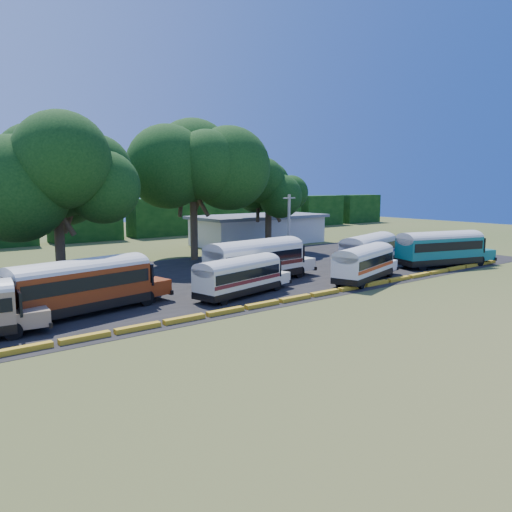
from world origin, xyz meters
TOP-DOWN VIEW (x-y plane):
  - ground at (0.00, 0.00)m, footprint 160.00×160.00m
  - asphalt_strip at (1.00, 12.00)m, footprint 64.00×24.00m
  - curb at (-0.00, 1.00)m, footprint 53.70×0.45m
  - terminal_building at (18.00, 30.00)m, footprint 19.00×9.00m
  - treeline_backdrop at (0.00, 48.00)m, footprint 130.00×4.00m
  - bus_red at (-14.61, 6.47)m, footprint 11.12×4.52m
  - bus_cream_west at (-3.81, 4.50)m, footprint 9.17×4.06m
  - bus_cream_east at (0.52, 8.00)m, footprint 11.29×3.81m
  - bus_white_red at (7.83, 2.56)m, footprint 9.63×4.97m
  - bus_white_blue at (13.93, 7.09)m, footprint 10.41×5.36m
  - bus_teal at (20.06, 2.98)m, footprint 11.21×5.43m
  - tree_west at (-12.76, 17.30)m, footprint 10.53×10.53m
  - tree_center at (2.96, 22.30)m, footprint 12.12×12.12m
  - tree_east at (14.14, 23.15)m, footprint 7.04×7.04m
  - utility_pole at (9.42, 14.00)m, footprint 1.60×0.30m

SIDE VIEW (x-z plane):
  - ground at x=0.00m, z-range 0.00..0.00m
  - asphalt_strip at x=1.00m, z-range 0.00..0.02m
  - curb at x=0.00m, z-range 0.00..0.30m
  - bus_cream_west at x=-3.81m, z-range 0.19..3.12m
  - bus_white_red at x=7.83m, z-range 0.20..3.28m
  - bus_white_blue at x=13.93m, z-range 0.22..3.55m
  - terminal_building at x=18.00m, z-range 0.03..4.03m
  - bus_red at x=-14.61m, z-range 0.26..3.82m
  - bus_teal at x=20.06m, z-range 0.26..3.85m
  - bus_cream_east at x=0.52m, z-range 0.24..3.88m
  - treeline_backdrop at x=0.00m, z-range 0.00..6.00m
  - utility_pole at x=9.42m, z-range 0.11..7.29m
  - tree_east at x=14.14m, z-range 2.81..13.78m
  - tree_west at x=-12.76m, z-range 2.69..15.86m
  - tree_center at x=2.96m, z-range 3.12..18.33m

